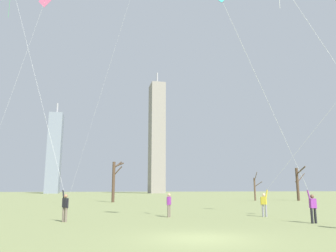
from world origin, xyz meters
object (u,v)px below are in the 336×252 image
(kite_flyer_midfield_left_teal, at_px, (294,163))
(bare_tree_right_of_center, at_px, (114,180))
(bare_tree_rightmost, at_px, (255,188))
(kite_flyer_midfield_right_green, at_px, (51,147))
(bare_tree_center, at_px, (298,183))
(kite_flyer_foreground_left_purple, at_px, (274,190))
(distant_kite_low_near_trees_pink, at_px, (39,17))
(bystander_far_off_by_trees, at_px, (169,204))

(kite_flyer_midfield_left_teal, height_order, bare_tree_right_of_center, kite_flyer_midfield_left_teal)
(bare_tree_rightmost, bearing_deg, bare_tree_right_of_center, -176.93)
(kite_flyer_midfield_right_green, distance_m, kite_flyer_midfield_left_teal, 15.08)
(kite_flyer_midfield_left_teal, bearing_deg, kite_flyer_midfield_right_green, 159.07)
(kite_flyer_midfield_left_teal, relative_size, bare_tree_center, 2.49)
(kite_flyer_foreground_left_purple, bearing_deg, bare_tree_rightmost, 65.11)
(distant_kite_low_near_trees_pink, distance_m, bare_tree_right_of_center, 27.69)
(bystander_far_off_by_trees, bearing_deg, bare_tree_rightmost, 53.07)
(kite_flyer_midfield_left_teal, relative_size, bare_tree_right_of_center, 2.33)
(bare_tree_rightmost, relative_size, bare_tree_center, 0.83)
(bare_tree_right_of_center, xyz_separation_m, bare_tree_center, (30.08, -0.20, -0.31))
(distant_kite_low_near_trees_pink, height_order, bare_tree_rightmost, distant_kite_low_near_trees_pink)
(kite_flyer_foreground_left_purple, distance_m, bare_tree_center, 34.72)
(kite_flyer_foreground_left_purple, xyz_separation_m, bare_tree_center, (20.63, 27.91, 1.07))
(kite_flyer_midfield_left_teal, distance_m, bystander_far_off_by_trees, 8.88)
(kite_flyer_foreground_left_purple, relative_size, bare_tree_center, 1.64)
(kite_flyer_foreground_left_purple, xyz_separation_m, bare_tree_right_of_center, (-9.45, 28.11, 1.37))
(kite_flyer_midfield_right_green, height_order, bystander_far_off_by_trees, kite_flyer_midfield_right_green)
(bare_tree_right_of_center, bearing_deg, bare_tree_center, -0.38)
(kite_flyer_foreground_left_purple, height_order, kite_flyer_midfield_left_teal, kite_flyer_midfield_left_teal)
(bare_tree_rightmost, bearing_deg, kite_flyer_midfield_right_green, -135.53)
(distant_kite_low_near_trees_pink, distance_m, bare_tree_rightmost, 41.72)
(kite_flyer_foreground_left_purple, relative_size, bare_tree_rightmost, 1.98)
(kite_flyer_midfield_left_teal, bearing_deg, distant_kite_low_near_trees_pink, 151.73)
(distant_kite_low_near_trees_pink, bearing_deg, bare_tree_right_of_center, 72.16)
(kite_flyer_midfield_right_green, bearing_deg, kite_flyer_midfield_left_teal, -20.93)
(kite_flyer_midfield_right_green, bearing_deg, bare_tree_right_of_center, 78.17)
(kite_flyer_midfield_right_green, bearing_deg, bare_tree_rightmost, 44.47)
(kite_flyer_foreground_left_purple, relative_size, bystander_far_off_by_trees, 5.64)
(bare_tree_center, bearing_deg, distant_kite_low_near_trees_pink, -148.07)
(kite_flyer_midfield_right_green, height_order, distant_kite_low_near_trees_pink, kite_flyer_midfield_right_green)
(kite_flyer_midfield_right_green, xyz_separation_m, bare_tree_rightmost, (28.71, 28.19, -2.54))
(distant_kite_low_near_trees_pink, height_order, bare_tree_center, distant_kite_low_near_trees_pink)
(distant_kite_low_near_trees_pink, bearing_deg, bare_tree_center, 31.93)
(kite_flyer_foreground_left_purple, relative_size, kite_flyer_midfield_left_teal, 0.66)
(kite_flyer_midfield_right_green, height_order, bare_tree_rightmost, kite_flyer_midfield_right_green)
(bare_tree_right_of_center, bearing_deg, distant_kite_low_near_trees_pink, -107.84)
(kite_flyer_midfield_right_green, relative_size, bare_tree_center, 3.38)
(distant_kite_low_near_trees_pink, relative_size, bare_tree_rightmost, 3.75)
(kite_flyer_midfield_left_teal, bearing_deg, kite_flyer_foreground_left_purple, 75.94)
(kite_flyer_midfield_right_green, xyz_separation_m, bare_tree_center, (35.73, 26.75, -1.69))
(distant_kite_low_near_trees_pink, bearing_deg, kite_flyer_midfield_right_green, -58.54)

